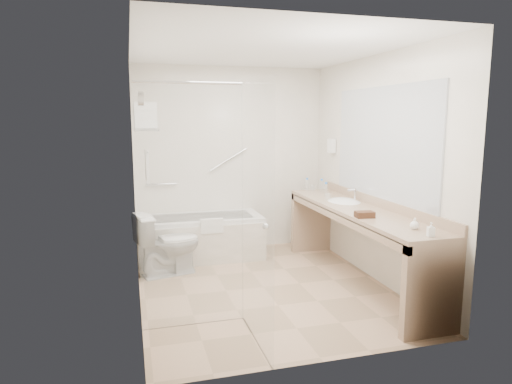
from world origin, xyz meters
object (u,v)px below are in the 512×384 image
object	(u,v)px
toilet	(168,244)
water_bottle_left	(322,186)
bathtub	(200,237)
amenity_basket	(365,214)
vanity_counter	(357,227)

from	to	relation	value
toilet	water_bottle_left	xyz separation A→B (m)	(2.02, 0.22, 0.57)
bathtub	toilet	distance (m)	0.71
bathtub	amenity_basket	world-z (taller)	amenity_basket
bathtub	amenity_basket	xyz separation A→B (m)	(1.36, -1.84, 0.60)
toilet	amenity_basket	distance (m)	2.28
toilet	water_bottle_left	size ratio (longest dim) A/B	4.11
vanity_counter	amenity_basket	xyz separation A→B (m)	(-0.17, -0.45, 0.24)
bathtub	amenity_basket	size ratio (longest dim) A/B	8.95
amenity_basket	water_bottle_left	distance (m)	1.54
amenity_basket	water_bottle_left	xyz separation A→B (m)	(0.21, 1.52, 0.05)
toilet	water_bottle_left	world-z (taller)	water_bottle_left
bathtub	vanity_counter	distance (m)	2.09
bathtub	vanity_counter	xyz separation A→B (m)	(1.52, -1.39, 0.36)
vanity_counter	toilet	world-z (taller)	vanity_counter
bathtub	water_bottle_left	xyz separation A→B (m)	(1.57, -0.31, 0.66)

